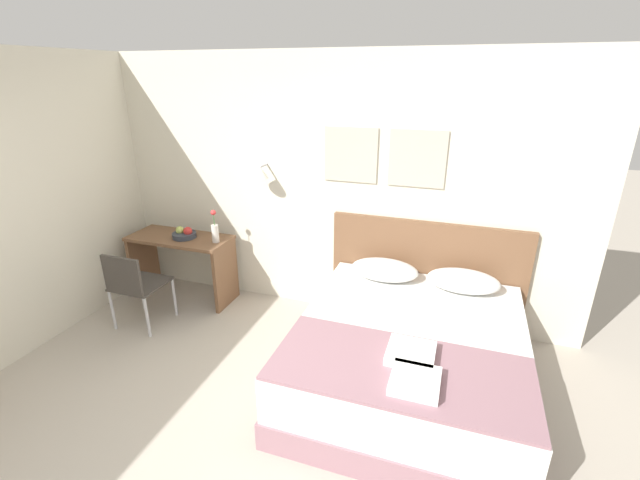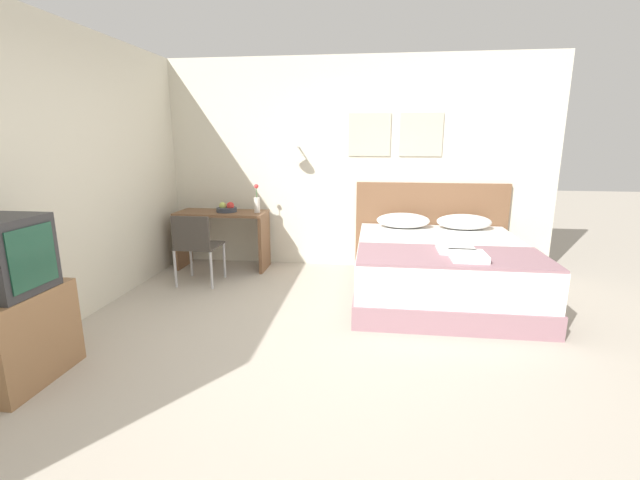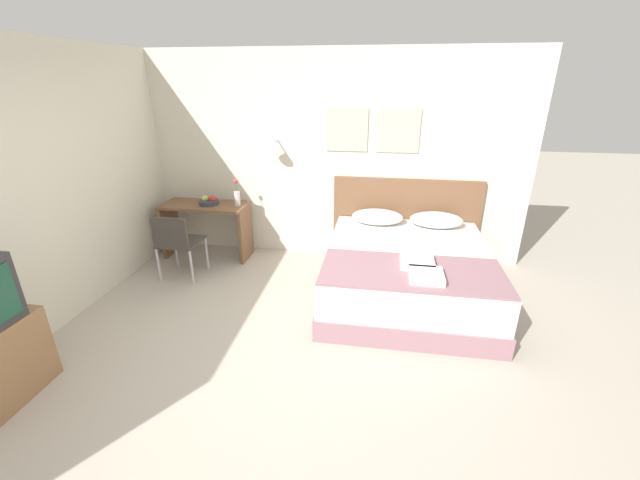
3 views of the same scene
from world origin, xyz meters
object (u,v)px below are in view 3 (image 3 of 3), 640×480
throw_blanket (412,272)px  folded_towel_mid_bed (426,275)px  pillow_right (436,220)px  desk (206,220)px  bed (406,273)px  flower_vase (237,196)px  desk_chair (176,241)px  fruit_bowl (209,201)px  pillow_left (377,217)px  headboard (405,220)px  folded_towel_near_foot (417,262)px

throw_blanket → folded_towel_mid_bed: bearing=-49.6°
pillow_right → desk: (-3.01, -0.03, -0.16)m
bed → flower_vase: bearing=161.9°
flower_vase → folded_towel_mid_bed: bearing=-31.8°
bed → desk_chair: desk_chair is taller
bed → throw_blanket: throw_blanket is taller
pillow_right → fruit_bowl: bearing=-179.4°
pillow_right → flower_vase: (-2.54, -0.04, 0.19)m
throw_blanket → desk: (-2.65, 1.29, -0.08)m
flower_vase → pillow_right: bearing=0.8°
bed → desk: (-2.65, 0.72, 0.22)m
fruit_bowl → flower_vase: flower_vase is taller
pillow_left → pillow_right: bearing=0.0°
desk_chair → bed: bearing=-0.3°
pillow_right → desk: size_ratio=0.56×
desk_chair → pillow_right: bearing=13.4°
fruit_bowl → pillow_left: bearing=0.8°
headboard → flower_vase: (-2.18, -0.31, 0.32)m
headboard → folded_towel_near_foot: (0.05, -1.46, 0.09)m
bed → folded_towel_mid_bed: (0.12, -0.71, 0.35)m
pillow_right → pillow_left: bearing=180.0°
desk → flower_vase: bearing=-0.8°
pillow_left → throw_blanket: (0.36, -1.32, -0.08)m
desk_chair → flower_vase: 0.95m
pillow_right → folded_towel_mid_bed: pillow_right is taller
throw_blanket → pillow_right: bearing=74.8°
bed → headboard: size_ratio=1.05×
bed → throw_blanket: 0.65m
pillow_right → folded_towel_near_foot: size_ratio=1.99×
folded_towel_near_foot → folded_towel_mid_bed: bearing=-77.0°
throw_blanket → desk_chair: size_ratio=2.08×
folded_towel_near_foot → desk: size_ratio=0.28×
folded_towel_near_foot → pillow_right: bearing=75.5°
throw_blanket → flower_vase: bearing=149.4°
headboard → desk: (-2.65, -0.30, -0.04)m
desk_chair → pillow_left: bearing=17.3°
bed → desk_chair: 2.72m
folded_towel_near_foot → flower_vase: (-2.24, 1.15, 0.23)m
pillow_left → desk_chair: bearing=-162.7°
desk_chair → flower_vase: bearing=52.6°
throw_blanket → fruit_bowl: 2.89m
throw_blanket → bed: bearing=90.0°
throw_blanket → flower_vase: flower_vase is taller
folded_towel_mid_bed → desk_chair: bearing=165.5°
headboard → fruit_bowl: headboard is taller
pillow_left → folded_towel_mid_bed: 1.54m
headboard → desk: size_ratio=1.66×
pillow_left → folded_towel_mid_bed: pillow_left is taller
pillow_right → folded_towel_mid_bed: 1.48m
pillow_right → desk: 3.02m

